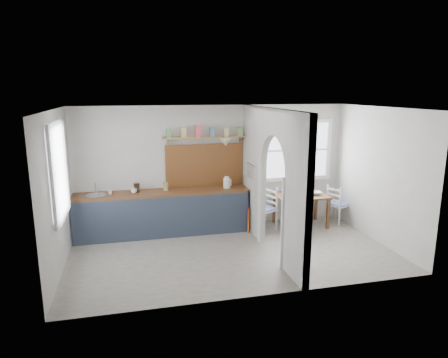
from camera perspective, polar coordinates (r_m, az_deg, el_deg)
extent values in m
cube|color=gray|center=(7.40, 1.24, -10.48)|extent=(5.80, 3.20, 0.01)
cube|color=beige|center=(6.82, 1.35, 10.06)|extent=(5.80, 3.20, 0.01)
cube|color=beige|center=(8.52, -1.45, 1.76)|extent=(5.80, 0.01, 2.60)
cube|color=beige|center=(5.52, 5.54, -4.34)|extent=(5.80, 0.01, 2.60)
cube|color=beige|center=(6.87, -22.80, -1.88)|extent=(0.01, 3.20, 2.60)
cube|color=beige|center=(8.21, 21.26, 0.48)|extent=(0.01, 3.20, 2.60)
cube|color=beige|center=(6.12, 10.53, -2.78)|extent=(0.12, 0.80, 2.60)
cube|color=beige|center=(8.13, 4.27, 1.20)|extent=(0.12, 1.20, 2.60)
cube|color=beige|center=(6.88, 7.42, 5.60)|extent=(0.12, 1.20, 1.05)
cube|color=brown|center=(8.16, -8.77, -1.93)|extent=(3.50, 0.60, 0.05)
cube|color=#323E4E|center=(8.02, -8.49, -5.54)|extent=(3.50, 0.03, 0.85)
cube|color=black|center=(8.33, -8.70, -4.84)|extent=(3.46, 0.45, 0.85)
cylinder|color=#AEB2B8|center=(8.17, -17.91, -2.29)|extent=(0.40, 0.40, 0.02)
cube|color=brown|center=(8.45, -2.78, 2.00)|extent=(1.65, 0.03, 0.90)
cube|color=tan|center=(8.27, -2.71, 5.98)|extent=(1.75, 0.20, 0.03)
cube|color=#4C8946|center=(8.16, -7.90, 6.52)|extent=(0.09, 0.09, 0.18)
cube|color=tan|center=(8.19, -5.81, 6.60)|extent=(0.09, 0.09, 0.18)
cube|color=#D23F45|center=(8.24, -3.74, 6.67)|extent=(0.09, 0.09, 0.18)
cube|color=#406277|center=(8.29, -1.70, 6.73)|extent=(0.09, 0.09, 0.18)
cube|color=#C2B881|center=(8.36, 0.31, 6.78)|extent=(0.09, 0.09, 0.18)
cube|color=#6D8F4F|center=(8.43, 2.29, 6.83)|extent=(0.09, 0.09, 0.18)
cone|color=beige|center=(8.03, 0.25, 5.29)|extent=(0.26, 0.26, 0.16)
cylinder|color=#AEB2B8|center=(7.98, 3.89, 2.08)|extent=(0.02, 0.50, 0.02)
imported|color=silver|center=(8.13, -15.98, -1.83)|extent=(0.10, 0.10, 0.09)
imported|color=silver|center=(8.12, -12.77, -1.64)|extent=(0.15, 0.15, 0.10)
cube|color=black|center=(8.18, -12.37, -1.19)|extent=(0.12, 0.14, 0.19)
cylinder|color=tan|center=(8.21, -8.34, -1.07)|extent=(0.13, 0.13, 0.16)
cube|color=#C41A57|center=(8.32, 3.45, -5.83)|extent=(0.02, 0.03, 0.52)
cube|color=#D3571A|center=(8.29, 3.52, -6.07)|extent=(0.02, 0.03, 0.53)
imported|color=silver|center=(8.84, 12.85, -1.97)|extent=(0.31, 0.31, 0.07)
imported|color=#68A35F|center=(8.57, 10.10, -2.17)|extent=(0.12, 0.12, 0.11)
cylinder|color=black|center=(8.53, 8.79, -2.50)|extent=(0.22, 0.22, 0.02)
imported|color=#52355C|center=(8.97, 11.12, -1.21)|extent=(0.22, 0.22, 0.21)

